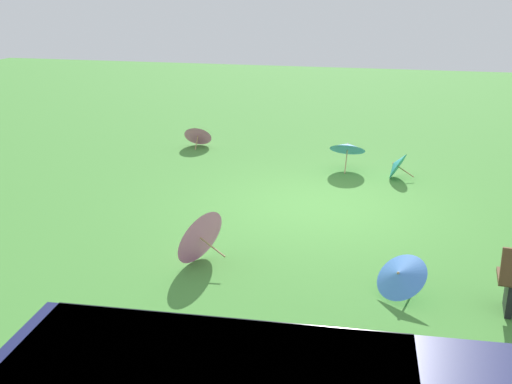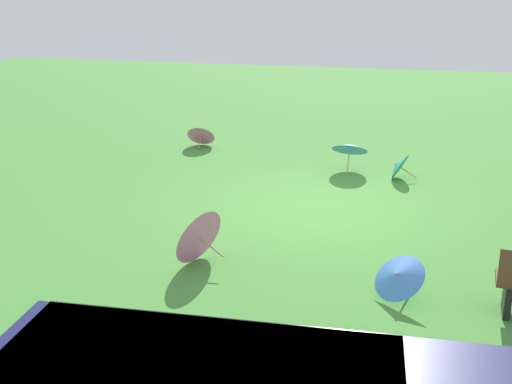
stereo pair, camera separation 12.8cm
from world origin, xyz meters
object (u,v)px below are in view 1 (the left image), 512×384
Objects in this scene: parasol_pink_1 at (198,134)px; parasol_blue_1 at (400,275)px; parasol_pink_0 at (196,235)px; parasol_blue_0 at (348,147)px; parasol_teal_1 at (396,165)px.

parasol_blue_1 is at bearing 126.10° from parasol_pink_1.
parasol_pink_0 is at bearing 108.41° from parasol_pink_1.
parasol_blue_0 is 5.43m from parasol_pink_0.
parasol_blue_0 is at bearing -107.49° from parasol_pink_0.
parasol_blue_1 is (-1.20, 5.58, -0.20)m from parasol_blue_0.
parasol_pink_0 reaches higher than parasol_blue_0.
parasol_pink_1 is 5.04m from parasol_teal_1.
parasol_pink_1 is (3.76, -1.21, -0.20)m from parasol_blue_0.
parasol_teal_1 is at bearing 159.93° from parasol_blue_0.
parasol_blue_0 is 1.15× the size of parasol_teal_1.
parasol_blue_0 reaches higher than parasol_teal_1.
parasol_pink_1 is at bearing -18.38° from parasol_teal_1.
parasol_blue_0 is 0.88× the size of parasol_blue_1.
parasol_pink_0 is at bearing 61.08° from parasol_teal_1.
parasol_pink_1 is (4.95, -6.79, -0.00)m from parasol_blue_1.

